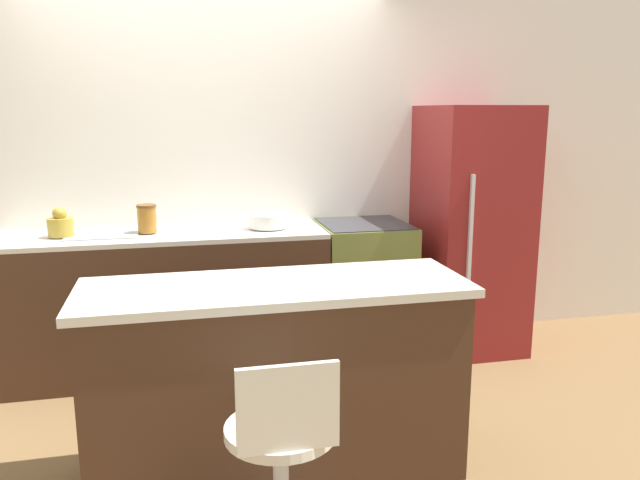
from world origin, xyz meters
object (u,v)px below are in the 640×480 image
(refrigerator, at_px, (470,230))
(oven_range, at_px, (363,289))
(stool_chair, at_px, (282,465))
(mixing_bowl, at_px, (268,221))
(kettle, at_px, (60,224))

(refrigerator, bearing_deg, oven_range, 176.86)
(stool_chair, xyz_separation_m, mixing_bowl, (0.25, 1.98, 0.57))
(stool_chair, relative_size, mixing_bowl, 3.47)
(refrigerator, height_order, mixing_bowl, refrigerator)
(stool_chair, bearing_deg, refrigerator, 48.99)
(refrigerator, xyz_separation_m, stool_chair, (-1.70, -1.96, -0.45))
(oven_range, height_order, mixing_bowl, mixing_bowl)
(refrigerator, height_order, kettle, refrigerator)
(oven_range, height_order, refrigerator, refrigerator)
(kettle, height_order, mixing_bowl, kettle)
(oven_range, xyz_separation_m, stool_chair, (-0.92, -2.00, -0.05))
(oven_range, bearing_deg, refrigerator, -3.14)
(stool_chair, bearing_deg, oven_range, 65.31)
(kettle, bearing_deg, oven_range, 0.42)
(oven_range, bearing_deg, kettle, -179.58)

